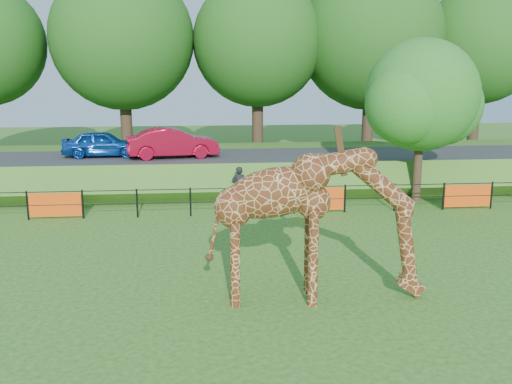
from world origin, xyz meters
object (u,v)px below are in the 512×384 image
(car_red, at_px, (173,143))
(visitor, at_px, (239,186))
(tree_east, at_px, (424,99))
(giraffe, at_px, (318,225))
(car_blue, at_px, (102,144))

(car_red, height_order, visitor, car_red)
(visitor, height_order, tree_east, tree_east)
(visitor, bearing_deg, car_red, -46.26)
(giraffe, distance_m, car_red, 14.69)
(visitor, bearing_deg, car_blue, -28.48)
(tree_east, bearing_deg, car_red, 159.01)
(giraffe, relative_size, car_red, 1.23)
(tree_east, bearing_deg, giraffe, -122.55)
(car_blue, height_order, visitor, car_blue)
(visitor, distance_m, tree_east, 8.38)
(car_red, height_order, tree_east, tree_east)
(giraffe, bearing_deg, tree_east, 60.24)
(giraffe, xyz_separation_m, car_red, (-4.00, 14.13, 0.26))
(car_red, bearing_deg, giraffe, -173.14)
(giraffe, bearing_deg, visitor, 99.34)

